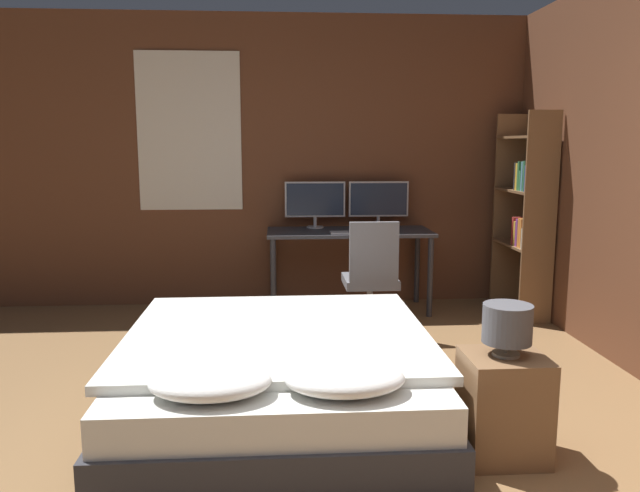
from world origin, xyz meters
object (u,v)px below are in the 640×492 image
Objects in this scene: desk at (349,240)px; computer_mouse at (384,231)px; keyboard at (352,233)px; bookshelf at (527,206)px; bedside_lamp at (507,324)px; nightstand at (503,406)px; monitor_right at (379,201)px; bed at (278,374)px; office_chair at (371,289)px; monitor_left at (315,201)px.

computer_mouse is (0.28, -0.20, 0.11)m from desk.
bookshelf is (1.53, -0.06, 0.23)m from keyboard.
bookshelf is (1.53, -0.27, 0.33)m from desk.
computer_mouse is at bearing 93.45° from bedside_lamp.
desk is at bearing 90.00° from keyboard.
monitor_right is at bearing 92.63° from nightstand.
bed is 5.05× the size of keyboard.
bookshelf is at bearing -2.95° from computer_mouse.
bedside_lamp is 2.14m from office_chair.
office_chair reaches higher than bed.
nightstand is 2.06× the size of bedside_lamp.
bookshelf is at bearing 41.26° from bed.
office_chair is (0.75, 1.50, 0.13)m from bed.
office_chair is at bearing -78.27° from keyboard.
keyboard is at bearing 180.00° from computer_mouse.
nightstand is at bearing -113.66° from bookshelf.
office_chair reaches higher than keyboard.
desk is 1.59m from bookshelf.
monitor_left reaches higher than keyboard.
computer_mouse reaches higher than bed.
monitor_left is at bearing 144.54° from computer_mouse.
desk is 0.36m from computer_mouse.
desk is 0.50m from monitor_left.
monitor_left is at bearing 125.87° from keyboard.
office_chair is at bearing -110.86° from computer_mouse.
nightstand is 1.35× the size of keyboard.
computer_mouse is at bearing -36.07° from desk.
monitor_right is at bearing 34.88° from desk.
bedside_lamp reaches higher than desk.
keyboard is (0.66, 1.98, 0.52)m from bed.
monitor_right is at bearing 54.13° from keyboard.
keyboard is 0.21× the size of bookshelf.
keyboard is at bearing 99.64° from bedside_lamp.
keyboard is at bearing 71.69° from bed.
bedside_lamp is at bearing -28.08° from bed.
monitor_right is 0.56m from keyboard.
keyboard reaches higher than bed.
bookshelf reaches higher than office_chair.
computer_mouse is (-0.15, 2.56, 0.09)m from bedside_lamp.
monitor_left reaches higher than desk.
nightstand is 3.15m from monitor_left.
office_chair is at bearing -163.91° from bookshelf.
nightstand is 2.12m from office_chair.
keyboard is at bearing -125.87° from monitor_right.
bookshelf reaches higher than monitor_right.
monitor_left is 0.61× the size of office_chair.
desk is 1.61× the size of office_chair.
bookshelf reaches higher than keyboard.
office_chair is at bearing 99.15° from nightstand.
nightstand is 0.56× the size of office_chair.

